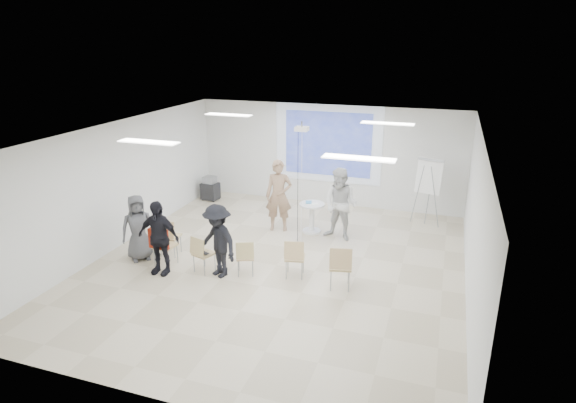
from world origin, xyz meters
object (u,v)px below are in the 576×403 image
(chair_right_far, at_px, (340,264))
(laptop, at_px, (204,252))
(player_right, at_px, (341,201))
(chair_far_left, at_px, (168,235))
(chair_center, at_px, (245,255))
(flipchart_easel, at_px, (429,177))
(audience_left, at_px, (158,232))
(audience_outer, at_px, (138,224))
(chair_left_inner, at_px, (201,252))
(audience_mid, at_px, (218,236))
(av_cart, at_px, (210,189))
(chair_right_inner, at_px, (295,255))
(pedestal_table, at_px, (312,216))
(player_left, at_px, (279,191))
(chair_left_mid, at_px, (163,244))

(chair_right_far, xyz_separation_m, laptop, (-2.96, -0.15, -0.11))
(player_right, bearing_deg, chair_far_left, -134.62)
(chair_center, relative_size, flipchart_easel, 0.44)
(audience_left, xyz_separation_m, audience_outer, (-0.82, 0.44, -0.08))
(chair_left_inner, xyz_separation_m, audience_left, (-0.85, -0.27, 0.44))
(audience_mid, distance_m, av_cart, 5.18)
(chair_left_inner, distance_m, chair_right_inner, 2.01)
(pedestal_table, height_order, player_left, player_left)
(chair_center, distance_m, audience_left, 1.90)
(flipchart_easel, bearing_deg, player_left, -142.40)
(chair_right_inner, height_order, audience_mid, audience_mid)
(chair_left_mid, height_order, chair_left_inner, chair_left_mid)
(player_right, distance_m, audience_left, 4.45)
(chair_center, distance_m, chair_right_inner, 1.05)
(chair_right_far, xyz_separation_m, audience_left, (-3.83, -0.51, 0.38))
(laptop, bearing_deg, chair_center, -156.38)
(chair_far_left, bearing_deg, audience_mid, -24.24)
(audience_outer, bearing_deg, av_cart, 52.37)
(chair_right_far, relative_size, audience_mid, 0.52)
(player_left, xyz_separation_m, chair_left_mid, (-1.69, -2.86, -0.52))
(player_left, relative_size, chair_left_mid, 2.28)
(chair_left_mid, xyz_separation_m, av_cart, (-1.18, 4.50, -0.20))
(player_left, relative_size, av_cart, 2.82)
(chair_left_inner, relative_size, chair_center, 1.04)
(chair_center, bearing_deg, audience_outer, 158.51)
(chair_right_far, relative_size, audience_left, 0.51)
(pedestal_table, distance_m, player_right, 0.99)
(chair_center, height_order, flipchart_easel, flipchart_easel)
(player_left, xyz_separation_m, chair_right_far, (2.24, -2.61, -0.51))
(audience_mid, bearing_deg, chair_center, 44.81)
(player_right, distance_m, flipchart_easel, 2.62)
(laptop, bearing_deg, av_cart, -46.44)
(chair_left_mid, bearing_deg, player_right, 43.75)
(laptop, xyz_separation_m, audience_mid, (0.38, -0.09, 0.46))
(player_right, distance_m, chair_center, 3.01)
(player_left, xyz_separation_m, chair_right_inner, (1.22, -2.44, -0.55))
(chair_left_mid, bearing_deg, chair_far_left, 113.16)
(av_cart, bearing_deg, audience_outer, -78.32)
(player_left, xyz_separation_m, audience_outer, (-2.42, -2.68, -0.21))
(chair_center, distance_m, flipchart_easel, 5.54)
(player_right, bearing_deg, chair_center, -106.62)
(audience_left, relative_size, flipchart_easel, 1.02)
(pedestal_table, bearing_deg, flipchart_easel, 28.13)
(pedestal_table, bearing_deg, audience_outer, -139.60)
(chair_right_far, bearing_deg, audience_mid, 172.10)
(laptop, height_order, audience_outer, audience_outer)
(pedestal_table, relative_size, chair_left_inner, 0.97)
(audience_mid, bearing_deg, audience_left, -141.75)
(chair_left_inner, bearing_deg, audience_outer, -168.11)
(audience_left, distance_m, audience_outer, 0.94)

